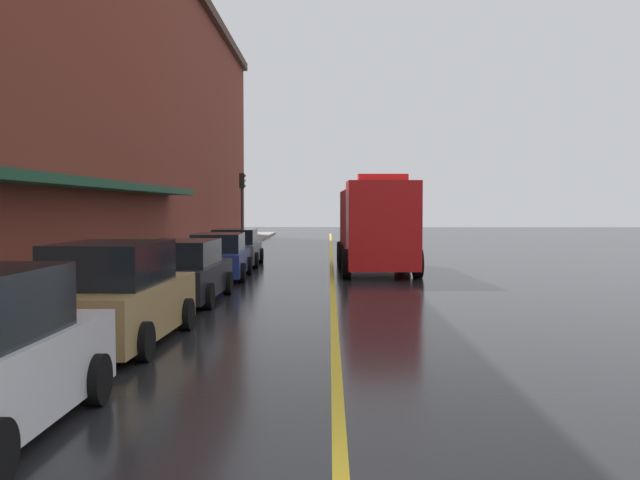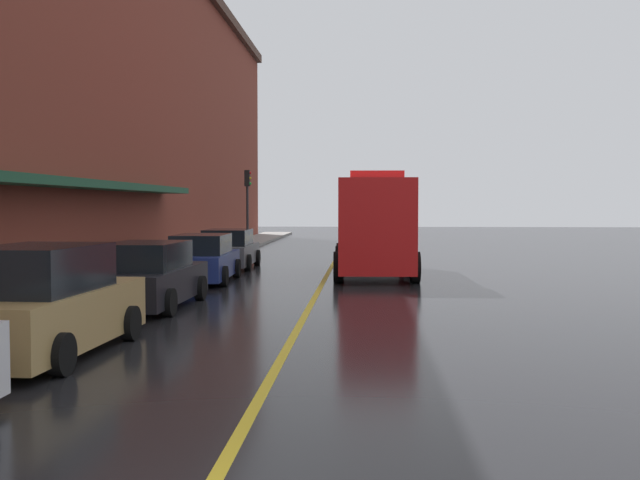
{
  "view_description": "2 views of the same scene",
  "coord_description": "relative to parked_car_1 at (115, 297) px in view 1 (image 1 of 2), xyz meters",
  "views": [
    {
      "loc": [
        -0.11,
        -5.44,
        2.46
      ],
      "look_at": [
        -0.56,
        29.46,
        0.84
      ],
      "focal_mm": 40.36,
      "sensor_mm": 36.0,
      "label": 1
    },
    {
      "loc": [
        1.36,
        -4.71,
        2.49
      ],
      "look_at": [
        -0.54,
        26.55,
        1.03
      ],
      "focal_mm": 42.08,
      "sensor_mm": 36.0,
      "label": 2
    }
  ],
  "objects": [
    {
      "name": "ground_plane",
      "position": [
        3.93,
        17.74,
        -0.85
      ],
      "size": [
        112.0,
        112.0,
        0.0
      ],
      "primitive_type": "plane",
      "color": "black"
    },
    {
      "name": "sidewalk_left",
      "position": [
        -2.27,
        17.74,
        -0.78
      ],
      "size": [
        2.4,
        70.0,
        0.15
      ],
      "primitive_type": "cube",
      "color": "gray",
      "rests_on": "ground"
    },
    {
      "name": "lane_center_stripe",
      "position": [
        3.93,
        17.74,
        -0.85
      ],
      "size": [
        0.16,
        70.0,
        0.01
      ],
      "primitive_type": "cube",
      "color": "gold",
      "rests_on": "ground"
    },
    {
      "name": "parked_car_1",
      "position": [
        0.0,
        0.0,
        0.0
      ],
      "size": [
        2.19,
        4.74,
        1.84
      ],
      "rotation": [
        0.0,
        0.0,
        1.54
      ],
      "color": "#A5844C",
      "rests_on": "ground"
    },
    {
      "name": "parked_car_2",
      "position": [
        0.03,
        5.82,
        -0.1
      ],
      "size": [
        2.13,
        4.8,
        1.6
      ],
      "rotation": [
        0.0,
        0.0,
        1.55
      ],
      "color": "black",
      "rests_on": "ground"
    },
    {
      "name": "parked_car_3",
      "position": [
        0.05,
        11.88,
        -0.12
      ],
      "size": [
        2.12,
        4.65,
        1.55
      ],
      "rotation": [
        0.0,
        0.0,
        1.6
      ],
      "color": "navy",
      "rests_on": "ground"
    },
    {
      "name": "parked_car_4",
      "position": [
        -0.09,
        17.24,
        -0.12
      ],
      "size": [
        2.17,
        4.64,
        1.54
      ],
      "rotation": [
        0.0,
        0.0,
        1.59
      ],
      "color": "#595B60",
      "rests_on": "ground"
    },
    {
      "name": "fire_truck",
      "position": [
        5.59,
        14.71,
        0.85
      ],
      "size": [
        2.9,
        7.73,
        3.58
      ],
      "rotation": [
        0.0,
        0.0,
        -1.55
      ],
      "color": "red",
      "rests_on": "ground"
    },
    {
      "name": "parking_meter_0",
      "position": [
        -1.42,
        2.87,
        0.21
      ],
      "size": [
        0.14,
        0.18,
        1.33
      ],
      "color": "#4C4C51",
      "rests_on": "sidewalk_left"
    },
    {
      "name": "parking_meter_1",
      "position": [
        -1.42,
        0.48,
        0.21
      ],
      "size": [
        0.14,
        0.18,
        1.33
      ],
      "color": "#4C4C51",
      "rests_on": "sidewalk_left"
    },
    {
      "name": "traffic_light_near",
      "position": [
        -1.36,
        30.01,
        2.3
      ],
      "size": [
        0.38,
        0.36,
        4.3
      ],
      "color": "#232326",
      "rests_on": "sidewalk_left"
    }
  ]
}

